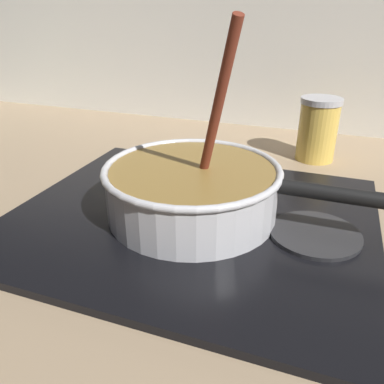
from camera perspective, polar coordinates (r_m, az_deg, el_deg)
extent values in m
cube|color=#9E8466|center=(0.55, -21.06, -13.49)|extent=(2.40, 1.60, 0.04)
cube|color=silver|center=(1.14, 4.42, 23.77)|extent=(2.40, 0.02, 0.55)
cube|color=black|center=(0.62, 0.00, -3.72)|extent=(0.56, 0.48, 0.01)
torus|color=#592D0C|center=(0.62, 0.00, -2.91)|extent=(0.19, 0.19, 0.01)
cylinder|color=#262628|center=(0.59, 17.63, -5.89)|extent=(0.13, 0.13, 0.01)
cylinder|color=silver|center=(0.60, 0.00, 0.00)|extent=(0.26, 0.26, 0.08)
cylinder|color=olive|center=(0.60, 0.00, 0.34)|extent=(0.25, 0.25, 0.07)
torus|color=silver|center=(0.59, 0.00, 3.42)|extent=(0.27, 0.27, 0.01)
cylinder|color=black|center=(0.56, 21.23, -0.44)|extent=(0.17, 0.02, 0.02)
cylinder|color=#EDD88C|center=(0.59, -4.90, 2.53)|extent=(0.03, 0.03, 0.01)
cylinder|color=#E5CC7A|center=(0.52, 0.49, -0.81)|extent=(0.03, 0.03, 0.01)
cylinder|color=beige|center=(0.62, -0.73, 3.74)|extent=(0.04, 0.04, 0.01)
cylinder|color=beige|center=(0.58, 4.72, 1.81)|extent=(0.04, 0.04, 0.01)
cylinder|color=#E5CC7A|center=(0.58, -0.08, 2.29)|extent=(0.04, 0.04, 0.01)
cylinder|color=#EDD88C|center=(0.62, 7.76, 3.58)|extent=(0.04, 0.04, 0.01)
cylinder|color=beige|center=(0.55, -4.78, 0.59)|extent=(0.04, 0.04, 0.01)
cylinder|color=beige|center=(0.65, -4.03, 4.67)|extent=(0.04, 0.04, 0.01)
cylinder|color=maroon|center=(0.52, 3.73, 12.09)|extent=(0.08, 0.09, 0.23)
cube|color=brown|center=(0.60, 1.52, 2.43)|extent=(0.05, 0.05, 0.01)
cylinder|color=gold|center=(0.90, 17.94, 8.37)|extent=(0.08, 0.08, 0.13)
cylinder|color=#B2B2B7|center=(0.88, 18.55, 12.61)|extent=(0.09, 0.09, 0.01)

